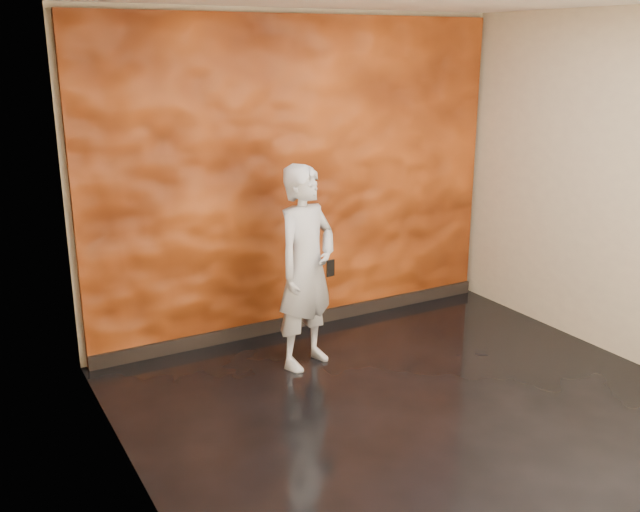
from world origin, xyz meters
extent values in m
cube|color=black|center=(0.00, 0.00, -0.01)|extent=(4.00, 4.00, 0.01)
cube|color=#B9AC93|center=(0.00, 2.00, 1.40)|extent=(4.00, 0.02, 2.80)
cube|color=#B9AC93|center=(-2.00, 0.00, 1.40)|extent=(0.02, 4.00, 2.80)
cube|color=#D35A1C|center=(0.00, 1.96, 1.38)|extent=(3.90, 0.06, 2.75)
cube|color=black|center=(0.00, 1.92, 0.06)|extent=(3.90, 0.04, 0.12)
imported|color=#9BA0AC|center=(-0.36, 1.20, 0.82)|extent=(0.70, 0.58, 1.64)
cube|color=black|center=(-0.28, 0.95, 0.87)|extent=(0.07, 0.03, 0.13)
camera|label=1|loc=(-2.87, -3.53, 2.50)|focal=40.00mm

